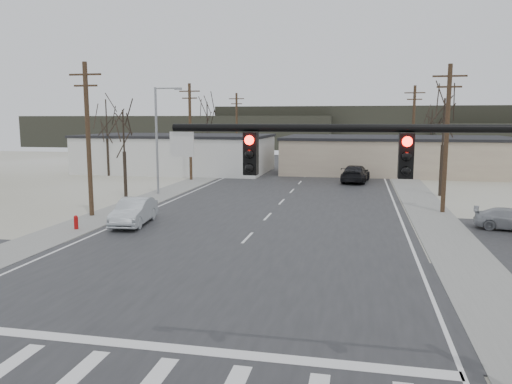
# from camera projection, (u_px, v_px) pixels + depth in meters

# --- Properties ---
(ground) EXTENTS (140.00, 140.00, 0.00)m
(ground) POSITION_uv_depth(u_px,v_px,m) (202.00, 287.00, 19.16)
(ground) COLOR silver
(ground) RESTS_ON ground
(main_road) EXTENTS (18.00, 110.00, 0.05)m
(main_road) POSITION_uv_depth(u_px,v_px,m) (270.00, 214.00, 33.69)
(main_road) COLOR #262628
(main_road) RESTS_ON ground
(cross_road) EXTENTS (90.00, 10.00, 0.04)m
(cross_road) POSITION_uv_depth(u_px,v_px,m) (202.00, 286.00, 19.16)
(cross_road) COLOR #262628
(cross_road) RESTS_ON ground
(sidewalk_left) EXTENTS (3.00, 90.00, 0.06)m
(sidewalk_left) POSITION_uv_depth(u_px,v_px,m) (153.00, 198.00, 40.67)
(sidewalk_left) COLOR gray
(sidewalk_left) RESTS_ON ground
(sidewalk_right) EXTENTS (3.00, 90.00, 0.06)m
(sidewalk_right) POSITION_uv_depth(u_px,v_px,m) (425.00, 207.00, 36.40)
(sidewalk_right) COLOR gray
(sidewalk_right) RESTS_ON ground
(traffic_signal_mast) EXTENTS (8.95, 0.43, 7.20)m
(traffic_signal_mast) POSITION_uv_depth(u_px,v_px,m) (456.00, 199.00, 10.89)
(traffic_signal_mast) COLOR black
(traffic_signal_mast) RESTS_ON ground
(fire_hydrant) EXTENTS (0.24, 0.24, 0.87)m
(fire_hydrant) POSITION_uv_depth(u_px,v_px,m) (76.00, 222.00, 28.90)
(fire_hydrant) COLOR #A50C0C
(fire_hydrant) RESTS_ON ground
(building_left_far) EXTENTS (22.30, 12.30, 4.50)m
(building_left_far) POSITION_uv_depth(u_px,v_px,m) (177.00, 153.00, 60.80)
(building_left_far) COLOR silver
(building_left_far) RESTS_ON ground
(building_right_far) EXTENTS (26.30, 14.30, 4.30)m
(building_right_far) POSITION_uv_depth(u_px,v_px,m) (395.00, 155.00, 59.46)
(building_right_far) COLOR #C0B093
(building_right_far) RESTS_ON ground
(upole_left_b) EXTENTS (2.20, 0.30, 10.00)m
(upole_left_b) POSITION_uv_depth(u_px,v_px,m) (88.00, 137.00, 32.34)
(upole_left_b) COLOR #4C3323
(upole_left_b) RESTS_ON ground
(upole_left_c) EXTENTS (2.20, 0.30, 10.00)m
(upole_left_c) POSITION_uv_depth(u_px,v_px,m) (190.00, 130.00, 51.71)
(upole_left_c) COLOR #4C3323
(upole_left_c) RESTS_ON ground
(upole_left_d) EXTENTS (2.20, 0.30, 10.00)m
(upole_left_d) POSITION_uv_depth(u_px,v_px,m) (237.00, 127.00, 71.09)
(upole_left_d) COLOR #4C3323
(upole_left_d) RESTS_ON ground
(upole_right_a) EXTENTS (2.20, 0.30, 10.00)m
(upole_right_a) POSITION_uv_depth(u_px,v_px,m) (447.00, 136.00, 33.52)
(upole_right_a) COLOR #4C3323
(upole_right_a) RESTS_ON ground
(upole_right_b) EXTENTS (2.20, 0.30, 10.00)m
(upole_right_b) POSITION_uv_depth(u_px,v_px,m) (413.00, 130.00, 54.83)
(upole_right_b) COLOR #4C3323
(upole_right_b) RESTS_ON ground
(streetlight_main) EXTENTS (2.40, 0.25, 9.00)m
(streetlight_main) POSITION_uv_depth(u_px,v_px,m) (159.00, 135.00, 41.91)
(streetlight_main) COLOR gray
(streetlight_main) RESTS_ON ground
(tree_left_near) EXTENTS (3.30, 3.30, 7.35)m
(tree_left_near) POSITION_uv_depth(u_px,v_px,m) (124.00, 133.00, 40.39)
(tree_left_near) COLOR #2F251C
(tree_left_near) RESTS_ON ground
(tree_right_mid) EXTENTS (3.74, 3.74, 8.33)m
(tree_right_mid) POSITION_uv_depth(u_px,v_px,m) (444.00, 125.00, 40.97)
(tree_right_mid) COLOR #2F251C
(tree_right_mid) RESTS_ON ground
(tree_left_far) EXTENTS (3.96, 3.96, 8.82)m
(tree_left_far) POSITION_uv_depth(u_px,v_px,m) (207.00, 120.00, 65.62)
(tree_left_far) COLOR #2F251C
(tree_left_far) RESTS_ON ground
(tree_right_far) EXTENTS (3.52, 3.52, 7.84)m
(tree_right_far) POSITION_uv_depth(u_px,v_px,m) (432.00, 125.00, 65.70)
(tree_right_far) COLOR #2F251C
(tree_right_far) RESTS_ON ground
(tree_left_mid) EXTENTS (3.96, 3.96, 8.82)m
(tree_left_mid) POSITION_uv_depth(u_px,v_px,m) (106.00, 120.00, 55.61)
(tree_left_mid) COLOR #2F251C
(tree_left_mid) RESTS_ON ground
(hill_left) EXTENTS (70.00, 18.00, 7.00)m
(hill_left) POSITION_uv_depth(u_px,v_px,m) (180.00, 131.00, 114.81)
(hill_left) COLOR #333026
(hill_left) RESTS_ON ground
(hill_center) EXTENTS (80.00, 18.00, 9.00)m
(hill_center) POSITION_uv_depth(u_px,v_px,m) (403.00, 128.00, 108.47)
(hill_center) COLOR #333026
(hill_center) RESTS_ON ground
(sedan_crossing) EXTENTS (2.25, 4.94, 1.57)m
(sedan_crossing) POSITION_uv_depth(u_px,v_px,m) (134.00, 212.00, 30.19)
(sedan_crossing) COLOR #B1B8BC
(sedan_crossing) RESTS_ON main_road
(car_far_a) EXTENTS (3.12, 6.18, 1.72)m
(car_far_a) POSITION_uv_depth(u_px,v_px,m) (355.00, 174.00, 50.39)
(car_far_a) COLOR black
(car_far_a) RESTS_ON main_road
(car_far_b) EXTENTS (2.91, 4.29, 1.36)m
(car_far_b) POSITION_uv_depth(u_px,v_px,m) (290.00, 158.00, 72.57)
(car_far_b) COLOR black
(car_far_b) RESTS_ON main_road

